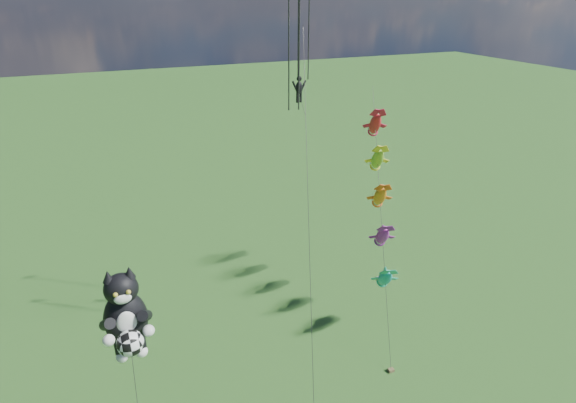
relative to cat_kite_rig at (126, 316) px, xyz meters
name	(u,v)px	position (x,y,z in m)	size (l,w,h in m)	color
cat_kite_rig	(126,316)	(0.00, 0.00, 0.00)	(2.48, 4.14, 12.00)	brown
fish_windsock_rig	(380,197)	(19.92, 7.81, 0.10)	(6.45, 14.70, 16.73)	brown
parafoil_rig	(300,64)	(12.33, 6.49, 10.79)	(6.93, 16.53, 28.27)	brown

